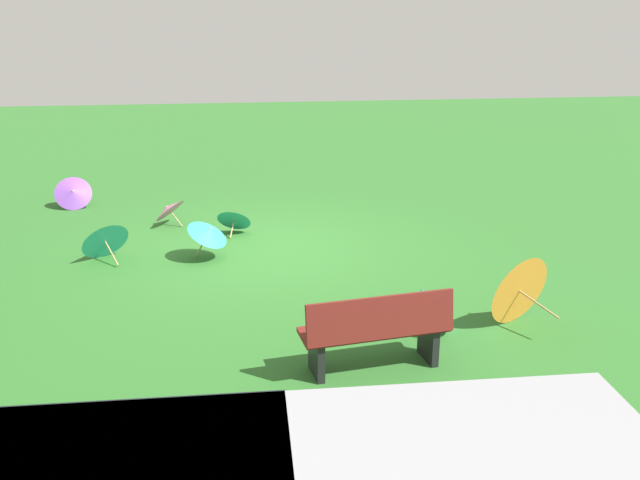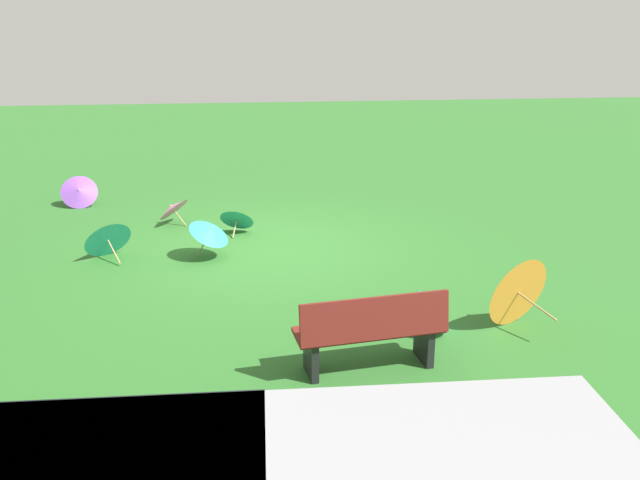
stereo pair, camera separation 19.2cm
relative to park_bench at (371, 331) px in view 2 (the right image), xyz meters
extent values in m
plane|color=#2D6B28|center=(0.90, -4.07, -0.47)|extent=(40.00, 40.00, 0.00)
cube|color=maroon|center=(0.01, -0.07, -0.02)|extent=(1.65, 0.66, 0.05)
cube|color=maroon|center=(-0.02, 0.13, 0.21)|extent=(1.60, 0.32, 0.45)
cube|color=black|center=(0.64, 0.01, -0.24)|extent=(0.13, 0.41, 0.45)
cube|color=black|center=(-0.62, -0.16, -0.24)|extent=(0.13, 0.41, 0.45)
cylinder|color=tan|center=(3.32, -3.72, -0.29)|extent=(0.24, 0.37, 0.29)
cone|color=teal|center=(3.47, -3.95, -0.11)|extent=(0.93, 0.87, 0.71)
sphere|color=tan|center=(3.50, -4.01, -0.06)|extent=(0.06, 0.06, 0.05)
cylinder|color=tan|center=(1.48, -4.83, -0.34)|extent=(0.10, 0.27, 0.26)
cone|color=teal|center=(1.42, -5.00, -0.17)|extent=(0.71, 0.65, 0.52)
sphere|color=tan|center=(1.41, -5.04, -0.13)|extent=(0.05, 0.06, 0.05)
cylinder|color=tan|center=(1.96, -3.83, -0.27)|extent=(0.22, 0.15, 0.40)
cone|color=teal|center=(1.84, -3.75, -0.02)|extent=(0.87, 0.88, 0.44)
sphere|color=tan|center=(1.81, -3.73, 0.04)|extent=(0.06, 0.06, 0.05)
cylinder|color=tan|center=(2.48, -5.57, -0.32)|extent=(0.23, 0.14, 0.29)
cone|color=pink|center=(2.61, -5.64, -0.15)|extent=(0.75, 0.79, 0.47)
sphere|color=tan|center=(2.64, -5.66, -0.11)|extent=(0.06, 0.06, 0.05)
cylinder|color=tan|center=(-2.09, -0.58, -0.08)|extent=(0.27, 0.55, 0.15)
cone|color=orange|center=(-1.93, -0.93, 0.01)|extent=(1.00, 0.75, 0.94)
sphere|color=tan|center=(-1.88, -1.02, 0.03)|extent=(0.05, 0.05, 0.04)
cylinder|color=tan|center=(4.61, -7.31, -0.31)|extent=(0.08, 0.34, 0.27)
cone|color=purple|center=(4.58, -7.10, -0.14)|extent=(0.79, 0.64, 0.65)
sphere|color=tan|center=(4.57, -7.05, -0.10)|extent=(0.04, 0.06, 0.05)
cylinder|color=tan|center=(-0.76, -0.84, -0.28)|extent=(0.29, 0.03, 0.18)
cone|color=#4C8CE5|center=(-0.95, -0.84, -0.17)|extent=(0.43, 0.61, 0.59)
sphere|color=tan|center=(-1.00, -0.84, -0.14)|extent=(0.05, 0.04, 0.05)
camera|label=1|loc=(1.45, 6.17, 3.14)|focal=37.12mm
camera|label=2|loc=(1.26, 6.20, 3.14)|focal=37.12mm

